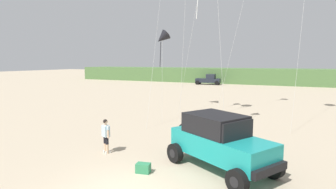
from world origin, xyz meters
TOP-DOWN VIEW (x-y plane):
  - dune_ridge at (2.55, 49.77)m, footprint 90.00×8.14m
  - jeep at (2.48, 3.32)m, footprint 4.98×4.21m
  - person_watching at (-3.02, 2.99)m, footprint 0.57×0.43m
  - cooler_box at (-0.18, 1.67)m, footprint 0.62×0.45m
  - distant_pickup at (-9.85, 43.30)m, footprint 4.76×2.78m
  - kite_black_sled at (-3.86, 10.92)m, footprint 1.46×1.79m

SIDE VIEW (x-z plane):
  - cooler_box at x=-0.18m, z-range 0.00..0.38m
  - person_watching at x=-3.02m, z-range 0.10..1.77m
  - distant_pickup at x=-9.85m, z-range -0.05..1.93m
  - jeep at x=2.48m, z-range 0.07..2.33m
  - dune_ridge at x=2.55m, z-range 0.00..2.98m
  - kite_black_sled at x=-3.86m, z-range 2.74..9.50m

